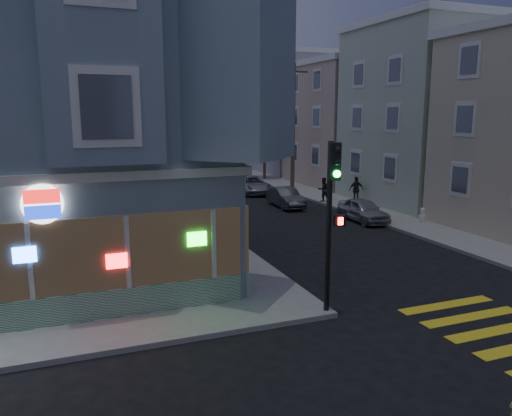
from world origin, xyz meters
TOP-DOWN VIEW (x-y plane):
  - ground at (0.00, 0.00)m, footprint 120.00×120.00m
  - sidewalk_ne at (23.00, 23.00)m, footprint 24.00×42.00m
  - row_house_b at (19.50, 16.00)m, footprint 12.00×8.60m
  - row_house_c at (19.50, 25.00)m, footprint 12.00×8.60m
  - row_house_d at (19.50, 34.00)m, footprint 12.00×8.60m
  - utility_pole at (12.00, 24.00)m, footprint 2.20×0.30m
  - street_tree_near at (12.20, 30.00)m, footprint 3.00×3.00m
  - street_tree_far at (12.20, 38.00)m, footprint 3.00×3.00m
  - pedestrian_a at (11.30, 17.99)m, footprint 0.75×0.60m
  - pedestrian_b at (13.00, 16.87)m, footprint 0.99×0.49m
  - parked_car_a at (10.70, 12.56)m, footprint 1.49×3.58m
  - parked_car_b at (8.60, 17.76)m, footprint 1.42×3.66m
  - parked_car_c at (8.60, 28.69)m, footprint 2.52×5.19m
  - parked_car_d at (8.60, 23.49)m, footprint 2.29×4.49m
  - traffic_signal at (2.82, 2.18)m, footprint 0.59×0.53m
  - fire_hydrant at (13.00, 10.69)m, footprint 0.44×0.25m

SIDE VIEW (x-z plane):
  - ground at x=0.00m, z-range 0.00..0.00m
  - sidewalk_ne at x=23.00m, z-range 0.00..0.15m
  - fire_hydrant at x=13.00m, z-range 0.17..0.93m
  - parked_car_b at x=8.60m, z-range 0.00..1.19m
  - parked_car_a at x=10.70m, z-range 0.00..1.21m
  - parked_car_d at x=8.60m, z-range 0.00..1.21m
  - parked_car_c at x=8.60m, z-range 0.00..1.46m
  - pedestrian_a at x=11.30m, z-range 0.15..1.66m
  - pedestrian_b at x=13.00m, z-range 0.15..1.77m
  - traffic_signal at x=2.82m, z-range 0.98..5.72m
  - street_tree_near at x=12.20m, z-range 1.29..6.59m
  - street_tree_far at x=12.20m, z-range 1.29..6.59m
  - row_house_c at x=19.50m, z-range 0.15..9.15m
  - utility_pole at x=12.00m, z-range 0.30..9.30m
  - row_house_b at x=19.50m, z-range 0.15..10.65m
  - row_house_d at x=19.50m, z-range 0.15..10.65m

